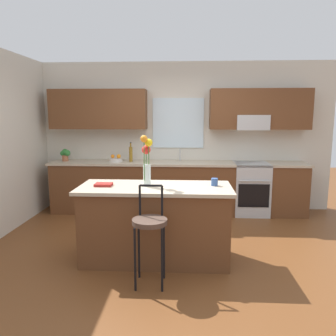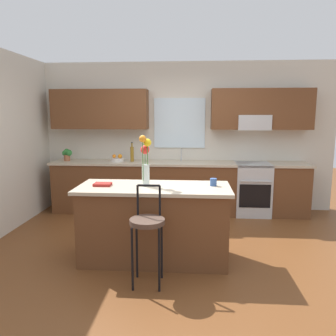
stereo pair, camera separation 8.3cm
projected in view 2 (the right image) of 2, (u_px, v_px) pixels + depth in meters
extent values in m
plane|color=brown|center=(173.00, 250.00, 4.31)|extent=(14.00, 14.00, 0.00)
cube|color=beige|center=(180.00, 137.00, 6.11)|extent=(5.60, 0.12, 2.70)
cube|color=brown|center=(100.00, 109.00, 5.91)|extent=(1.73, 0.34, 0.70)
cube|color=brown|center=(261.00, 109.00, 5.70)|extent=(1.73, 0.34, 0.70)
cube|color=silver|center=(180.00, 123.00, 6.00)|extent=(0.93, 0.03, 0.90)
cube|color=#B7BABC|center=(253.00, 122.00, 5.72)|extent=(0.56, 0.36, 0.26)
cube|color=brown|center=(179.00, 188.00, 5.91)|extent=(4.50, 0.60, 0.88)
cube|color=#BCAD93|center=(179.00, 163.00, 5.83)|extent=(4.56, 0.64, 0.04)
cube|color=#B7BABC|center=(181.00, 166.00, 5.84)|extent=(0.54, 0.38, 0.11)
cylinder|color=#B7BABC|center=(181.00, 155.00, 5.97)|extent=(0.02, 0.02, 0.22)
cylinder|color=#B7BABC|center=(181.00, 149.00, 5.89)|extent=(0.02, 0.12, 0.02)
cube|color=#B7BABC|center=(252.00, 189.00, 5.79)|extent=(0.60, 0.60, 0.92)
cube|color=black|center=(255.00, 196.00, 5.51)|extent=(0.52, 0.02, 0.40)
cylinder|color=#B7BABC|center=(256.00, 181.00, 5.43)|extent=(0.50, 0.02, 0.02)
cube|color=brown|center=(154.00, 225.00, 3.95)|extent=(1.73, 0.67, 0.88)
cube|color=#BCAD93|center=(154.00, 188.00, 3.88)|extent=(1.81, 0.75, 0.04)
cylinder|color=black|center=(132.00, 260.00, 3.26)|extent=(0.02, 0.02, 0.66)
cylinder|color=black|center=(159.00, 260.00, 3.24)|extent=(0.02, 0.02, 0.66)
cylinder|color=black|center=(137.00, 249.00, 3.53)|extent=(0.02, 0.02, 0.66)
cylinder|color=black|center=(162.00, 249.00, 3.51)|extent=(0.02, 0.02, 0.66)
cylinder|color=#4C382D|center=(147.00, 221.00, 3.33)|extent=(0.36, 0.36, 0.05)
cylinder|color=black|center=(138.00, 200.00, 3.44)|extent=(0.02, 0.02, 0.32)
cylinder|color=black|center=(160.00, 201.00, 3.42)|extent=(0.02, 0.02, 0.32)
cylinder|color=black|center=(149.00, 185.00, 3.40)|extent=(0.23, 0.02, 0.02)
cylinder|color=silver|center=(146.00, 175.00, 3.86)|extent=(0.09, 0.09, 0.26)
cylinder|color=#3D722D|center=(148.00, 161.00, 3.83)|extent=(0.01, 0.01, 0.44)
sphere|color=yellow|center=(147.00, 143.00, 3.80)|extent=(0.09, 0.09, 0.09)
cylinder|color=#3D722D|center=(145.00, 164.00, 3.88)|extent=(0.01, 0.01, 0.35)
sphere|color=red|center=(145.00, 150.00, 3.85)|extent=(0.11, 0.11, 0.11)
cylinder|color=#3D722D|center=(143.00, 160.00, 3.79)|extent=(0.01, 0.01, 0.49)
sphere|color=orange|center=(143.00, 139.00, 3.75)|extent=(0.08, 0.08, 0.08)
cylinder|color=#33518C|center=(213.00, 182.00, 3.89)|extent=(0.08, 0.08, 0.09)
cube|color=maroon|center=(103.00, 184.00, 3.90)|extent=(0.20, 0.15, 0.03)
cylinder|color=silver|center=(117.00, 160.00, 5.90)|extent=(0.24, 0.24, 0.06)
sphere|color=orange|center=(120.00, 156.00, 5.89)|extent=(0.08, 0.08, 0.08)
sphere|color=orange|center=(114.00, 156.00, 5.90)|extent=(0.07, 0.07, 0.07)
cylinder|color=olive|center=(132.00, 154.00, 5.87)|extent=(0.06, 0.06, 0.27)
cylinder|color=olive|center=(132.00, 145.00, 5.84)|extent=(0.03, 0.03, 0.07)
cylinder|color=black|center=(132.00, 143.00, 5.83)|extent=(0.03, 0.03, 0.02)
cylinder|color=#9E5B3D|center=(67.00, 158.00, 5.97)|extent=(0.11, 0.11, 0.11)
sphere|color=#2D7A33|center=(67.00, 152.00, 5.95)|extent=(0.11, 0.11, 0.11)
sphere|color=#2D7A33|center=(65.00, 153.00, 5.97)|extent=(0.10, 0.10, 0.10)
sphere|color=#2D7A33|center=(69.00, 153.00, 5.94)|extent=(0.12, 0.12, 0.12)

